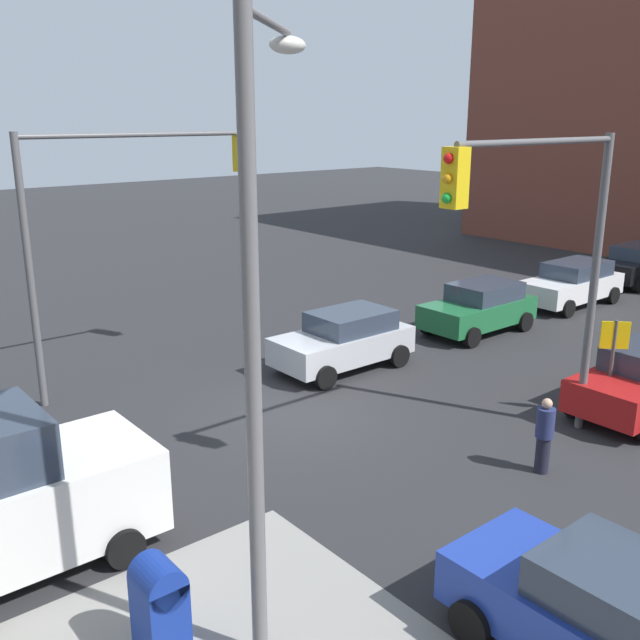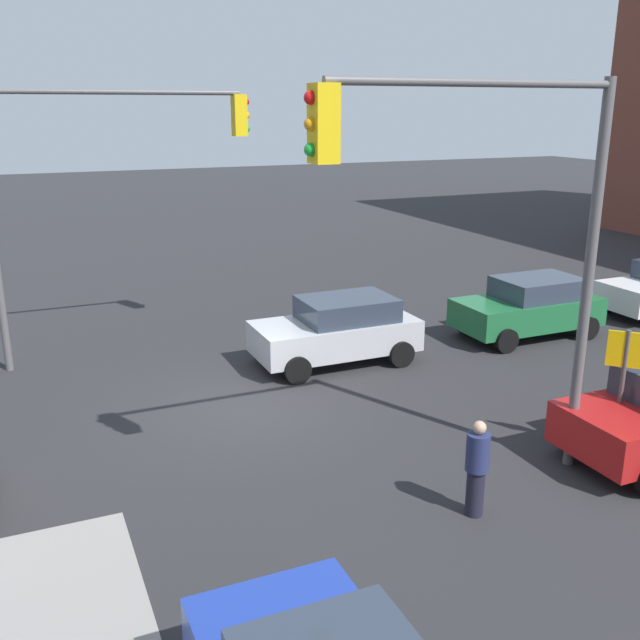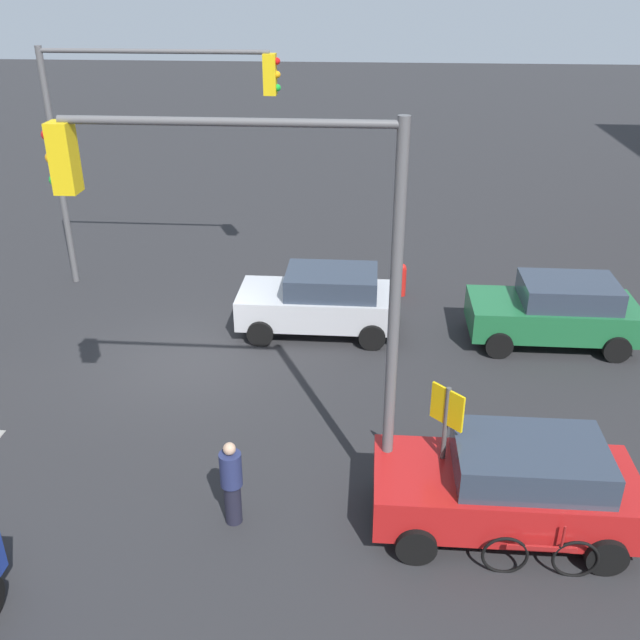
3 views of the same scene
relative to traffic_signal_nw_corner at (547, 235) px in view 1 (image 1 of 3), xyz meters
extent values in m
plane|color=#28282B|center=(2.57, -4.50, -4.61)|extent=(120.00, 120.00, 0.00)
cylinder|color=#59595B|center=(-1.93, 0.00, -1.36)|extent=(0.18, 0.18, 6.50)
cylinder|color=#59595B|center=(0.44, 0.00, 1.77)|extent=(4.75, 0.12, 0.12)
cube|color=yellow|center=(2.81, 0.00, 1.24)|extent=(0.32, 0.36, 1.00)
sphere|color=red|center=(2.99, 0.00, 1.56)|extent=(0.18, 0.18, 0.18)
sphere|color=orange|center=(2.99, 0.00, 1.24)|extent=(0.18, 0.18, 0.18)
sphere|color=green|center=(2.99, 0.00, 0.92)|extent=(0.18, 0.18, 0.18)
cylinder|color=#59595B|center=(7.07, -9.00, -1.36)|extent=(0.18, 0.18, 6.50)
cylinder|color=#59595B|center=(4.10, -9.00, 1.77)|extent=(5.93, 0.12, 0.12)
cube|color=yellow|center=(1.14, -9.00, 1.24)|extent=(0.32, 0.36, 1.00)
sphere|color=red|center=(0.96, -9.00, 1.56)|extent=(0.18, 0.18, 0.18)
sphere|color=orange|center=(0.96, -9.00, 1.24)|extent=(0.18, 0.18, 0.18)
sphere|color=green|center=(0.96, -9.00, 0.92)|extent=(0.18, 0.18, 0.18)
cylinder|color=slate|center=(7.77, 1.30, -0.61)|extent=(0.20, 0.20, 8.00)
cylinder|color=slate|center=(6.88, 0.49, 3.29)|extent=(1.84, 1.69, 0.10)
ellipsoid|color=silver|center=(6.00, -0.32, 3.14)|extent=(0.56, 0.36, 0.24)
cylinder|color=#4C4C4C|center=(-2.83, 0.14, -3.41)|extent=(0.08, 0.08, 2.40)
cube|color=yellow|center=(-2.83, 0.14, -2.56)|extent=(0.48, 0.48, 0.64)
cube|color=navy|center=(8.77, 0.50, -4.03)|extent=(0.56, 0.64, 1.15)
cylinder|color=navy|center=(8.77, 0.50, -3.46)|extent=(0.56, 0.64, 0.56)
cylinder|color=red|center=(-2.43, -8.70, -4.21)|extent=(0.26, 0.26, 0.80)
sphere|color=red|center=(-2.43, -8.70, -3.79)|extent=(0.24, 0.24, 0.24)
cube|color=black|center=(-16.69, -6.48, -3.91)|extent=(4.07, 1.80, 0.75)
cylinder|color=black|center=(-15.30, -5.58, -4.29)|extent=(0.64, 0.22, 0.64)
cylinder|color=black|center=(-15.30, -7.38, -4.29)|extent=(0.64, 0.22, 0.64)
cylinder|color=black|center=(-18.07, -7.38, -4.29)|extent=(0.64, 0.22, 0.64)
cube|color=white|center=(-11.40, -6.21, -3.91)|extent=(4.44, 1.80, 0.75)
cube|color=#2D3847|center=(-11.75, -6.21, -3.26)|extent=(2.49, 1.58, 0.55)
cylinder|color=black|center=(-9.89, -5.31, -4.29)|extent=(0.64, 0.22, 0.64)
cylinder|color=black|center=(-9.89, -7.11, -4.29)|extent=(0.64, 0.22, 0.64)
cylinder|color=black|center=(-12.90, -5.31, -4.29)|extent=(0.64, 0.22, 0.64)
cylinder|color=black|center=(-12.90, -7.11, -4.29)|extent=(0.64, 0.22, 0.64)
cube|color=#B7BABF|center=(-0.30, -6.36, -3.91)|extent=(3.98, 1.80, 0.75)
cube|color=#2D3847|center=(-0.62, -6.36, -3.26)|extent=(2.23, 1.58, 0.55)
cylinder|color=black|center=(1.05, -5.46, -4.29)|extent=(0.64, 0.22, 0.64)
cylinder|color=black|center=(1.05, -7.26, -4.29)|extent=(0.64, 0.22, 0.64)
cylinder|color=black|center=(-1.65, -5.46, -4.29)|extent=(0.64, 0.22, 0.64)
cylinder|color=black|center=(-1.65, -7.26, -4.29)|extent=(0.64, 0.22, 0.64)
cylinder|color=black|center=(-2.39, -0.42, -4.29)|extent=(0.64, 0.22, 0.64)
cylinder|color=black|center=(-5.23, -0.42, -4.29)|extent=(0.64, 0.22, 0.64)
cube|color=#1E6638|center=(-5.98, -6.18, -3.91)|extent=(3.96, 1.80, 0.75)
cube|color=#2D3847|center=(-6.29, -6.18, -3.26)|extent=(2.22, 1.58, 0.55)
cylinder|color=black|center=(-4.63, -5.28, -4.29)|extent=(0.64, 0.22, 0.64)
cylinder|color=black|center=(-4.63, -7.08, -4.29)|extent=(0.64, 0.22, 0.64)
cylinder|color=black|center=(-7.32, -5.28, -4.29)|extent=(0.64, 0.22, 0.64)
cylinder|color=black|center=(-7.32, -7.08, -4.29)|extent=(0.64, 0.22, 0.64)
cube|color=#1E389E|center=(4.55, 4.33, -3.91)|extent=(1.80, 4.21, 0.75)
cylinder|color=black|center=(5.45, 2.90, -4.29)|extent=(0.22, 0.64, 0.64)
cylinder|color=black|center=(3.65, 2.90, -4.29)|extent=(0.22, 0.64, 0.64)
cylinder|color=black|center=(8.31, -3.75, -4.29)|extent=(0.64, 0.22, 0.64)
cylinder|color=black|center=(8.31, -1.65, -4.29)|extent=(0.64, 0.22, 0.64)
cylinder|color=navy|center=(0.57, 0.70, -3.55)|extent=(0.36, 0.36, 0.60)
sphere|color=tan|center=(0.57, 0.70, -3.14)|extent=(0.21, 0.21, 0.21)
cylinder|color=#1E1E2D|center=(0.57, 0.70, -4.23)|extent=(0.28, 0.28, 0.76)
camera|label=1|loc=(12.10, 7.83, 2.24)|focal=40.00mm
camera|label=2|loc=(6.63, 8.66, 1.46)|focal=40.00mm
camera|label=3|loc=(-1.54, 9.71, 3.63)|focal=40.00mm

